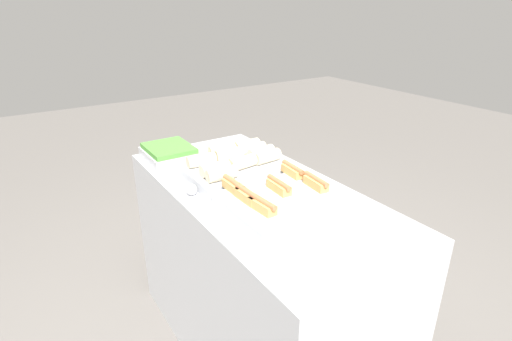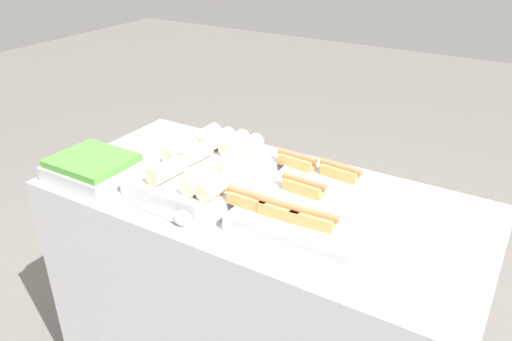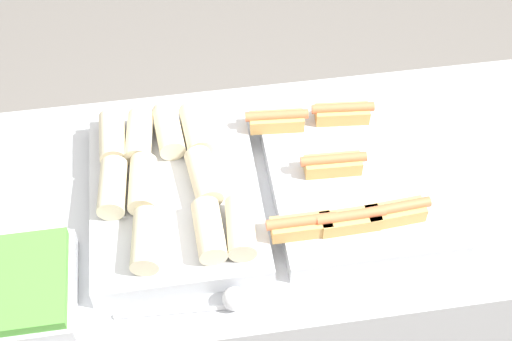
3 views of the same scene
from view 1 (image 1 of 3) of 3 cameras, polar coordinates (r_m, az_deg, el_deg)
name	(u,v)px [view 1 (image 1 of 3)]	position (r m, az deg, el deg)	size (l,w,h in m)	color
counter	(258,274)	(2.00, 0.29, -14.59)	(1.43, 0.68, 0.92)	#B7BABF
tray_hotdogs	(284,199)	(1.60, 4.07, -4.12)	(0.41, 0.48, 0.10)	#B7BABF
tray_wraps	(236,165)	(1.90, -2.89, 0.81)	(0.36, 0.48, 0.11)	#B7BABF
tray_side_front	(169,153)	(2.12, -12.29, 2.47)	(0.28, 0.24, 0.07)	#B7BABF
serving_spoon_near	(190,189)	(1.73, -9.46, -2.58)	(0.26, 0.05, 0.05)	silver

